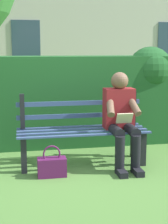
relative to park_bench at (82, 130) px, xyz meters
The scene contains 6 objects.
ground 0.44m from the park_bench, 90.00° to the left, with size 60.00×60.00×0.00m, color #517F38.
park_bench is the anchor object (origin of this frame).
person_seated 0.54m from the park_bench, 160.37° to the left, with size 0.44×0.73×1.19m.
hedge_backdrop 1.11m from the park_bench, 70.80° to the right, with size 5.51×0.86×1.51m.
building_facade 9.01m from the park_bench, 102.75° to the right, with size 9.80×2.91×6.33m.
handbag 0.68m from the park_bench, 44.69° to the left, with size 0.33×0.16×0.38m.
Camera 1 is at (0.75, 4.13, 1.47)m, focal length 54.22 mm.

